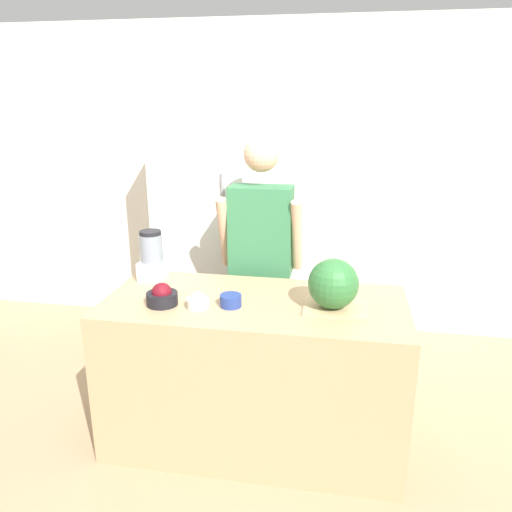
{
  "coord_description": "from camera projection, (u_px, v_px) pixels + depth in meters",
  "views": [
    {
      "loc": [
        0.46,
        -2.15,
        1.97
      ],
      "look_at": [
        0.0,
        0.43,
        1.15
      ],
      "focal_mm": 35.0,
      "sensor_mm": 36.0,
      "label": 1
    }
  ],
  "objects": [
    {
      "name": "bowl_small_blue",
      "position": [
        231.0,
        301.0,
        2.7
      ],
      "size": [
        0.12,
        0.12,
        0.07
      ],
      "color": "navy",
      "rests_on": "counter_island"
    },
    {
      "name": "bowl_cherries",
      "position": [
        162.0,
        296.0,
        2.72
      ],
      "size": [
        0.17,
        0.17,
        0.13
      ],
      "color": "black",
      "rests_on": "counter_island"
    },
    {
      "name": "watermelon",
      "position": [
        333.0,
        284.0,
        2.62
      ],
      "size": [
        0.27,
        0.27,
        0.27
      ],
      "color": "#2D6B33",
      "rests_on": "cutting_board"
    },
    {
      "name": "ground_plane",
      "position": [
        242.0,
        482.0,
        2.68
      ],
      "size": [
        14.0,
        14.0,
        0.0
      ],
      "primitive_type": "plane",
      "color": "tan"
    },
    {
      "name": "bowl_cream",
      "position": [
        198.0,
        301.0,
        2.68
      ],
      "size": [
        0.12,
        0.12,
        0.09
      ],
      "color": "beige",
      "rests_on": "counter_island"
    },
    {
      "name": "refrigerator",
      "position": [
        208.0,
        230.0,
        4.1
      ],
      "size": [
        0.73,
        0.74,
        1.89
      ],
      "color": "white",
      "rests_on": "ground_plane"
    },
    {
      "name": "blender",
      "position": [
        152.0,
        257.0,
        3.07
      ],
      "size": [
        0.15,
        0.15,
        0.31
      ],
      "color": "silver",
      "rests_on": "counter_island"
    },
    {
      "name": "counter_island",
      "position": [
        255.0,
        372.0,
        2.92
      ],
      "size": [
        1.69,
        0.78,
        0.9
      ],
      "color": "tan",
      "rests_on": "ground_plane"
    },
    {
      "name": "person",
      "position": [
        261.0,
        264.0,
        3.36
      ],
      "size": [
        0.55,
        0.27,
        1.75
      ],
      "color": "#4C608C",
      "rests_on": "ground_plane"
    },
    {
      "name": "cutting_board",
      "position": [
        336.0,
        308.0,
        2.67
      ],
      "size": [
        0.34,
        0.27,
        0.01
      ],
      "color": "tan",
      "rests_on": "counter_island"
    },
    {
      "name": "wall_back",
      "position": [
        290.0,
        181.0,
        4.28
      ],
      "size": [
        8.0,
        0.06,
        2.6
      ],
      "color": "white",
      "rests_on": "ground_plane"
    }
  ]
}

